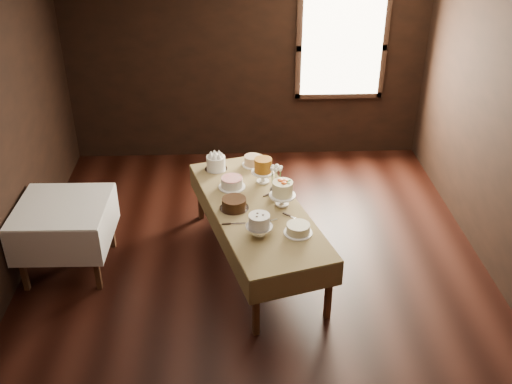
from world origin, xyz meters
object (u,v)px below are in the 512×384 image
object	(u,v)px
cake_caramel	(263,172)
cake_server_a	(270,220)
cake_meringue	(216,163)
cake_speckled	(253,161)
side_table	(63,213)
cake_server_b	(296,219)
flower_vase	(276,189)
cake_chocolate	(234,204)
cake_cream	(298,229)
cake_server_e	(238,223)
cake_server_d	(275,192)
cake_flowers	(282,195)
cake_swirl	(259,226)
display_table	(257,211)
cake_lattice	(232,183)

from	to	relation	value
cake_caramel	cake_server_a	world-z (taller)	cake_caramel
cake_meringue	cake_speckled	xyz separation A→B (m)	(0.43, 0.09, -0.02)
side_table	cake_meringue	xyz separation A→B (m)	(1.58, 0.85, 0.10)
cake_meringue	cake_speckled	world-z (taller)	cake_meringue
cake_server_b	flower_vase	bearing A→B (deg)	150.13
cake_speckled	cake_chocolate	size ratio (longest dim) A/B	0.87
cake_caramel	cake_cream	world-z (taller)	cake_caramel
cake_caramel	cake_server_e	size ratio (longest dim) A/B	1.25
cake_server_a	cake_server_d	xyz separation A→B (m)	(0.09, 0.57, 0.00)
cake_cream	cake_server_d	world-z (taller)	cake_cream
cake_flowers	cake_swirl	distance (m)	0.62
cake_caramel	cake_chocolate	distance (m)	0.65
cake_swirl	cake_server_a	bearing A→B (deg)	63.62
cake_swirl	cake_server_d	bearing A→B (deg)	75.57
cake_speckled	side_table	bearing A→B (deg)	-154.88
display_table	cake_server_e	xyz separation A→B (m)	(-0.20, -0.32, 0.06)
cake_chocolate	side_table	bearing A→B (deg)	179.05
display_table	cake_caramel	world-z (taller)	cake_caramel
side_table	cake_server_e	xyz separation A→B (m)	(1.81, -0.32, 0.02)
display_table	cake_swirl	world-z (taller)	cake_swirl
cake_meringue	cake_server_a	distance (m)	1.26
cake_lattice	cake_cream	xyz separation A→B (m)	(0.63, -0.93, -0.01)
cake_swirl	cake_server_a	world-z (taller)	cake_swirl
cake_cream	cake_server_b	xyz separation A→B (m)	(0.01, 0.25, -0.04)
cake_speckled	cake_chocolate	bearing A→B (deg)	-103.33
cake_flowers	cake_caramel	bearing A→B (deg)	109.19
cake_lattice	cake_cream	world-z (taller)	cake_lattice
side_table	cake_caramel	bearing A→B (deg)	14.09
cake_flowers	cake_server_a	distance (m)	0.36
cake_lattice	cake_caramel	bearing A→B (deg)	17.22
cake_server_a	cake_server_d	size ratio (longest dim) A/B	1.00
cake_caramel	cake_server_a	xyz separation A→B (m)	(0.03, -0.80, -0.12)
side_table	flower_vase	distance (m)	2.25
cake_meringue	cake_server_b	bearing A→B (deg)	-53.41
display_table	cake_server_d	world-z (taller)	cake_server_d
side_table	cake_meringue	world-z (taller)	cake_meringue
side_table	flower_vase	world-z (taller)	flower_vase
display_table	cake_server_b	size ratio (longest dim) A/B	10.25
cake_server_e	cake_caramel	bearing A→B (deg)	67.53
cake_meringue	cake_server_d	distance (m)	0.85
cake_caramel	cake_swirl	size ratio (longest dim) A/B	1.13
cake_meringue	flower_vase	size ratio (longest dim) A/B	1.88
display_table	cake_speckled	size ratio (longest dim) A/B	8.86
display_table	side_table	size ratio (longest dim) A/B	2.59
cake_meringue	cake_server_b	xyz separation A→B (m)	(0.82, -1.11, -0.08)
cake_server_b	cake_speckled	bearing A→B (deg)	149.96
cake_server_a	cake_cream	bearing A→B (deg)	-58.81
cake_lattice	cake_server_b	distance (m)	0.93
side_table	cake_cream	size ratio (longest dim) A/B	3.37
cake_meringue	cake_server_e	size ratio (longest dim) A/B	1.10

